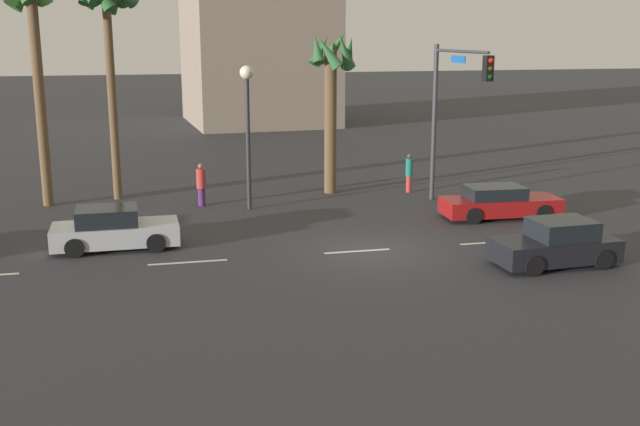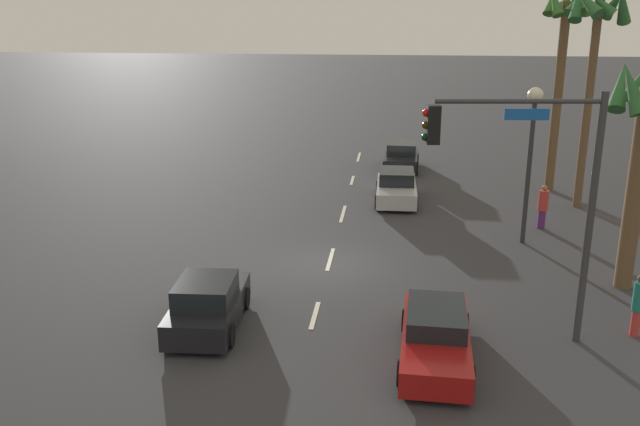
{
  "view_description": "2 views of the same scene",
  "coord_description": "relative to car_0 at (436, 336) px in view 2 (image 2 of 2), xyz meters",
  "views": [
    {
      "loc": [
        -7.36,
        -24.0,
        7.25
      ],
      "look_at": [
        -1.7,
        0.39,
        1.3
      ],
      "focal_mm": 43.33,
      "sensor_mm": 36.0,
      "label": 1
    },
    {
      "loc": [
        22.27,
        2.19,
        8.62
      ],
      "look_at": [
        -0.91,
        -0.42,
        1.59
      ],
      "focal_mm": 38.44,
      "sensor_mm": 36.0,
      "label": 2
    }
  ],
  "objects": [
    {
      "name": "lane_stripe_4",
      "position": [
        -2.11,
        -3.35,
        -0.59
      ],
      "size": [
        1.86,
        0.14,
        0.01
      ],
      "primitive_type": "cube",
      "color": "silver",
      "rests_on": "ground_plane"
    },
    {
      "name": "lane_stripe_0",
      "position": [
        -24.27,
        -3.35,
        -0.59
      ],
      "size": [
        2.58,
        0.14,
        0.01
      ],
      "primitive_type": "cube",
      "color": "silver",
      "rests_on": "ground_plane"
    },
    {
      "name": "pedestrian_0",
      "position": [
        -11.3,
        4.8,
        0.35
      ],
      "size": [
        0.43,
        0.43,
        1.81
      ],
      "color": "#59266B",
      "rests_on": "ground_plane"
    },
    {
      "name": "palm_tree_2",
      "position": [
        -17.65,
        6.45,
        6.63
      ],
      "size": [
        2.1,
        2.44,
        9.85
      ],
      "color": "brown",
      "rests_on": "ground_plane"
    },
    {
      "name": "lane_stripe_2",
      "position": [
        -12.4,
        -3.35,
        -0.59
      ],
      "size": [
        2.52,
        0.14,
        0.01
      ],
      "primitive_type": "cube",
      "color": "silver",
      "rests_on": "ground_plane"
    },
    {
      "name": "lane_stripe_1",
      "position": [
        -18.45,
        -3.35,
        -0.59
      ],
      "size": [
        1.89,
        0.14,
        0.01
      ],
      "primitive_type": "cube",
      "color": "silver",
      "rests_on": "ground_plane"
    },
    {
      "name": "car_1",
      "position": [
        -1.08,
        -6.24,
        0.06
      ],
      "size": [
        3.98,
        1.99,
        1.46
      ],
      "color": "black",
      "rests_on": "ground_plane"
    },
    {
      "name": "car_0",
      "position": [
        0.0,
        0.0,
        0.0
      ],
      "size": [
        4.7,
        1.94,
        1.28
      ],
      "color": "maroon",
      "rests_on": "ground_plane"
    },
    {
      "name": "pedestrian_1",
      "position": [
        -1.83,
        5.48,
        0.35
      ],
      "size": [
        0.42,
        0.42,
        1.78
      ],
      "color": "#BF3833",
      "rests_on": "ground_plane"
    },
    {
      "name": "ground_plane",
      "position": [
        -6.27,
        -3.35,
        -0.6
      ],
      "size": [
        220.0,
        220.0,
        0.0
      ],
      "primitive_type": "plane",
      "color": "#333338"
    },
    {
      "name": "car_2",
      "position": [
        -14.73,
        -1.08,
        0.05
      ],
      "size": [
        4.23,
        1.94,
        1.42
      ],
      "color": "#B7B7BC",
      "rests_on": "ground_plane"
    },
    {
      "name": "palm_tree_1",
      "position": [
        -14.84,
        6.99,
        7.18
      ],
      "size": [
        2.9,
        2.89,
        9.86
      ],
      "color": "brown",
      "rests_on": "ground_plane"
    },
    {
      "name": "streetlamp",
      "position": [
        -9.42,
        3.76,
        3.54
      ],
      "size": [
        0.56,
        0.56,
        5.88
      ],
      "color": "#2D2D33",
      "rests_on": "ground_plane"
    },
    {
      "name": "traffic_signal",
      "position": [
        -1.19,
        2.43,
        3.87
      ],
      "size": [
        0.73,
        4.48,
        6.68
      ],
      "color": "#38383D",
      "rests_on": "ground_plane"
    },
    {
      "name": "car_3",
      "position": [
        -21.4,
        -0.84,
        0.06
      ],
      "size": [
        4.06,
        2.01,
        1.45
      ],
      "color": "black",
      "rests_on": "ground_plane"
    },
    {
      "name": "lane_stripe_3",
      "position": [
        -6.77,
        -3.35,
        -0.59
      ],
      "size": [
        2.27,
        0.14,
        0.01
      ],
      "primitive_type": "cube",
      "color": "silver",
      "rests_on": "ground_plane"
    }
  ]
}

